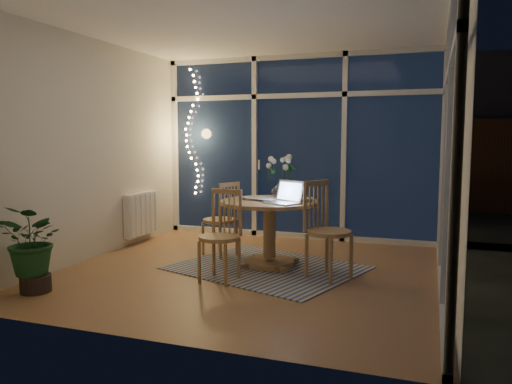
% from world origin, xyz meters
% --- Properties ---
extents(floor, '(4.00, 4.00, 0.00)m').
position_xyz_m(floor, '(0.00, 0.00, 0.00)').
color(floor, olive).
rests_on(floor, ground).
extents(ceiling, '(4.00, 4.00, 0.00)m').
position_xyz_m(ceiling, '(0.00, 0.00, 2.60)').
color(ceiling, white).
rests_on(ceiling, wall_back).
extents(wall_back, '(4.00, 0.04, 2.60)m').
position_xyz_m(wall_back, '(0.00, 2.00, 1.30)').
color(wall_back, silver).
rests_on(wall_back, floor).
extents(wall_front, '(4.00, 0.04, 2.60)m').
position_xyz_m(wall_front, '(0.00, -2.00, 1.30)').
color(wall_front, silver).
rests_on(wall_front, floor).
extents(wall_left, '(0.04, 4.00, 2.60)m').
position_xyz_m(wall_left, '(-2.00, 0.00, 1.30)').
color(wall_left, silver).
rests_on(wall_left, floor).
extents(wall_right, '(0.04, 4.00, 2.60)m').
position_xyz_m(wall_right, '(2.00, 0.00, 1.30)').
color(wall_right, silver).
rests_on(wall_right, floor).
extents(window_wall_back, '(4.00, 0.10, 2.60)m').
position_xyz_m(window_wall_back, '(0.00, 1.96, 1.30)').
color(window_wall_back, silver).
rests_on(window_wall_back, floor).
extents(window_wall_right, '(0.10, 4.00, 2.60)m').
position_xyz_m(window_wall_right, '(1.96, 0.00, 1.30)').
color(window_wall_right, silver).
rests_on(window_wall_right, floor).
extents(radiator, '(0.10, 0.70, 0.58)m').
position_xyz_m(radiator, '(-1.94, 0.90, 0.40)').
color(radiator, white).
rests_on(radiator, wall_left).
extents(fairy_lights, '(0.24, 0.10, 1.85)m').
position_xyz_m(fairy_lights, '(-1.65, 1.88, 1.52)').
color(fairy_lights, '#F2AC61').
rests_on(fairy_lights, window_wall_back).
extents(garden_patio, '(12.00, 6.00, 0.10)m').
position_xyz_m(garden_patio, '(0.50, 5.00, -0.06)').
color(garden_patio, black).
rests_on(garden_patio, ground).
extents(garden_fence, '(11.00, 0.08, 1.80)m').
position_xyz_m(garden_fence, '(0.00, 5.50, 0.90)').
color(garden_fence, '#331E12').
rests_on(garden_fence, ground).
extents(neighbour_roof, '(7.00, 3.00, 2.20)m').
position_xyz_m(neighbour_roof, '(0.30, 8.50, 2.20)').
color(neighbour_roof, '#33353D').
rests_on(neighbour_roof, ground).
extents(garden_shrubs, '(0.90, 0.90, 0.90)m').
position_xyz_m(garden_shrubs, '(-0.80, 3.40, 0.45)').
color(garden_shrubs, black).
rests_on(garden_shrubs, ground).
extents(rug, '(2.28, 2.04, 0.01)m').
position_xyz_m(rug, '(0.12, 0.16, 0.01)').
color(rug, beige).
rests_on(rug, floor).
extents(dining_table, '(1.38, 1.38, 0.74)m').
position_xyz_m(dining_table, '(0.12, 0.26, 0.37)').
color(dining_table, '#9F7C47').
rests_on(dining_table, floor).
extents(chair_left, '(0.55, 0.55, 0.92)m').
position_xyz_m(chair_left, '(-0.61, 0.54, 0.46)').
color(chair_left, '#9F7C47').
rests_on(chair_left, floor).
extents(chair_right, '(0.64, 0.64, 1.01)m').
position_xyz_m(chair_right, '(0.84, -0.01, 0.51)').
color(chair_right, '#9F7C47').
rests_on(chair_right, floor).
extents(chair_front, '(0.47, 0.47, 0.93)m').
position_xyz_m(chair_front, '(-0.18, -0.46, 0.46)').
color(chair_front, '#9F7C47').
rests_on(chair_front, floor).
extents(laptop, '(0.46, 0.43, 0.26)m').
position_xyz_m(laptop, '(0.32, 0.05, 0.87)').
color(laptop, silver).
rests_on(laptop, dining_table).
extents(flower_vase, '(0.26, 0.26, 0.21)m').
position_xyz_m(flower_vase, '(0.16, 0.52, 0.85)').
color(flower_vase, silver).
rests_on(flower_vase, dining_table).
extents(bowl, '(0.19, 0.19, 0.04)m').
position_xyz_m(bowl, '(0.52, 0.33, 0.76)').
color(bowl, silver).
rests_on(bowl, dining_table).
extents(newspapers, '(0.43, 0.36, 0.02)m').
position_xyz_m(newspapers, '(0.01, 0.31, 0.76)').
color(newspapers, silver).
rests_on(newspapers, dining_table).
extents(phone, '(0.14, 0.12, 0.01)m').
position_xyz_m(phone, '(0.08, 0.17, 0.75)').
color(phone, black).
rests_on(phone, dining_table).
extents(potted_plant, '(0.59, 0.53, 0.76)m').
position_xyz_m(potted_plant, '(-1.65, -1.37, 0.38)').
color(potted_plant, '#194620').
rests_on(potted_plant, floor).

